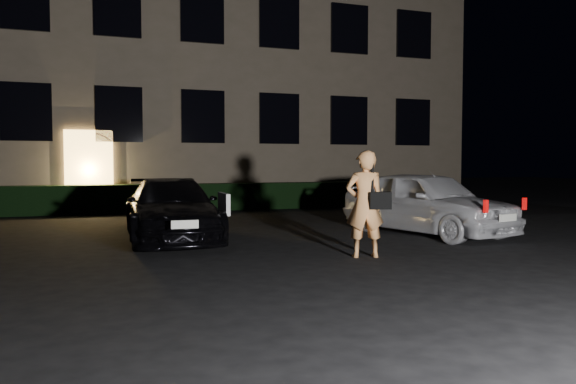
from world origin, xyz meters
name	(u,v)px	position (x,y,z in m)	size (l,w,h in m)	color
ground	(351,270)	(0.00, 0.00, 0.00)	(80.00, 80.00, 0.00)	black
building	(183,47)	(0.00, 14.99, 6.00)	(20.00, 8.11, 12.00)	brown
hedge	(206,197)	(0.00, 10.50, 0.42)	(15.00, 0.70, 0.85)	black
sedan	(171,209)	(-1.97, 4.01, 0.60)	(1.84, 4.26, 1.20)	black
hatch	(426,202)	(3.20, 3.01, 0.68)	(2.53, 4.27, 1.36)	silver
man	(365,204)	(0.67, 0.88, 0.86)	(0.72, 0.54, 1.71)	#DE9453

